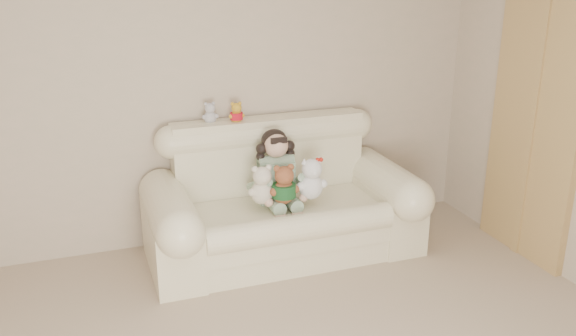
% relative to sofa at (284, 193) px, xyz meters
% --- Properties ---
extents(wall_back, '(4.50, 0.00, 4.50)m').
position_rel_sofa_xyz_m(wall_back, '(-0.43, 0.50, 0.78)').
color(wall_back, '#B1A38D').
rests_on(wall_back, ground).
extents(sofa, '(2.10, 0.95, 1.03)m').
position_rel_sofa_xyz_m(sofa, '(0.00, 0.00, 0.00)').
color(sofa, '#FFF2CD').
rests_on(sofa, floor).
extents(door_panel, '(0.06, 0.90, 2.10)m').
position_rel_sofa_xyz_m(door_panel, '(1.79, -0.60, 0.54)').
color(door_panel, '#A37E46').
rests_on(door_panel, floor).
extents(seated_child, '(0.39, 0.46, 0.59)m').
position_rel_sofa_xyz_m(seated_child, '(-0.03, 0.08, 0.20)').
color(seated_child, '#33703E').
rests_on(seated_child, sofa).
extents(brown_teddy, '(0.27, 0.23, 0.36)m').
position_rel_sofa_xyz_m(brown_teddy, '(-0.06, -0.16, 0.16)').
color(brown_teddy, brown).
rests_on(brown_teddy, sofa).
extents(white_cat, '(0.28, 0.23, 0.39)m').
position_rel_sofa_xyz_m(white_cat, '(0.17, -0.14, 0.18)').
color(white_cat, silver).
rests_on(white_cat, sofa).
extents(cream_teddy, '(0.25, 0.21, 0.35)m').
position_rel_sofa_xyz_m(cream_teddy, '(-0.21, -0.11, 0.16)').
color(cream_teddy, white).
rests_on(cream_teddy, sofa).
extents(yellow_mini_bear, '(0.14, 0.12, 0.20)m').
position_rel_sofa_xyz_m(yellow_mini_bear, '(-0.27, 0.35, 0.59)').
color(yellow_mini_bear, gold).
rests_on(yellow_mini_bear, sofa).
extents(grey_mini_plush, '(0.15, 0.12, 0.21)m').
position_rel_sofa_xyz_m(grey_mini_plush, '(-0.47, 0.39, 0.60)').
color(grey_mini_plush, '#B6B5BC').
rests_on(grey_mini_plush, sofa).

